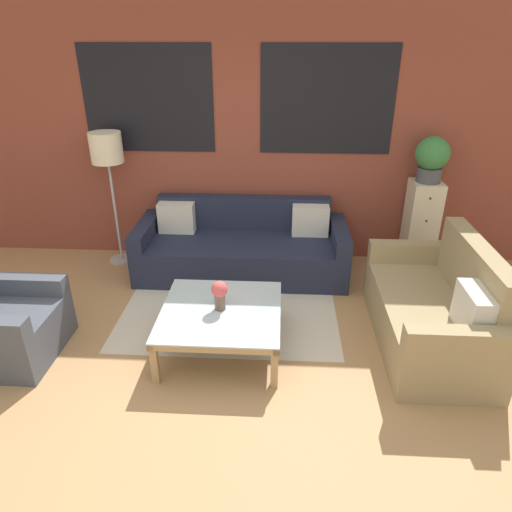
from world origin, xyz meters
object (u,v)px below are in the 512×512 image
floor_lamp (107,154)px  potted_plant (432,157)px  armchair_corner (1,325)px  flower_vase (220,293)px  coffee_table (221,315)px  settee_vintage (435,312)px  couch_dark (242,249)px  drawer_cabinet (420,226)px

floor_lamp → potted_plant: bearing=0.8°
potted_plant → armchair_corner: bearing=-154.5°
floor_lamp → flower_vase: 2.24m
coffee_table → flower_vase: (-0.01, 0.01, 0.20)m
armchair_corner → potted_plant: bearing=25.5°
settee_vintage → flower_vase: bearing=-174.6°
armchair_corner → floor_lamp: floor_lamp is taller
couch_dark → drawer_cabinet: drawer_cabinet is taller
coffee_table → floor_lamp: size_ratio=0.66×
couch_dark → flower_vase: (-0.06, -1.40, 0.26)m
drawer_cabinet → potted_plant: bearing=90.0°
flower_vase → potted_plant: bearing=38.8°
armchair_corner → floor_lamp: bearing=77.4°
couch_dark → flower_vase: size_ratio=8.95×
coffee_table → potted_plant: (2.03, 1.65, 0.94)m
armchair_corner → floor_lamp: 2.07m
floor_lamp → drawer_cabinet: floor_lamp is taller
settee_vintage → floor_lamp: bearing=156.1°
drawer_cabinet → armchair_corner: bearing=-154.5°
drawer_cabinet → potted_plant: 0.77m
couch_dark → floor_lamp: floor_lamp is taller
coffee_table → drawer_cabinet: (2.03, 1.65, 0.17)m
floor_lamp → potted_plant: floor_lamp is taller
armchair_corner → potted_plant: size_ratio=1.75×
drawer_cabinet → settee_vintage: bearing=-99.0°
flower_vase → floor_lamp: bearing=131.2°
couch_dark → drawer_cabinet: size_ratio=2.26×
couch_dark → armchair_corner: size_ratio=2.71×
drawer_cabinet → coffee_table: bearing=-140.9°
coffee_table → settee_vintage: bearing=5.9°
couch_dark → drawer_cabinet: (1.98, 0.24, 0.23)m
flower_vase → armchair_corner: bearing=-174.0°
armchair_corner → potted_plant: 4.36m
settee_vintage → potted_plant: potted_plant is taller
couch_dark → floor_lamp: size_ratio=1.52×
settee_vintage → couch_dark: bearing=144.8°
potted_plant → floor_lamp: bearing=-179.2°
potted_plant → flower_vase: bearing=-141.2°
coffee_table → potted_plant: size_ratio=2.06×
settee_vintage → coffee_table: 1.81m
couch_dark → coffee_table: 1.42m
armchair_corner → coffee_table: size_ratio=0.85×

